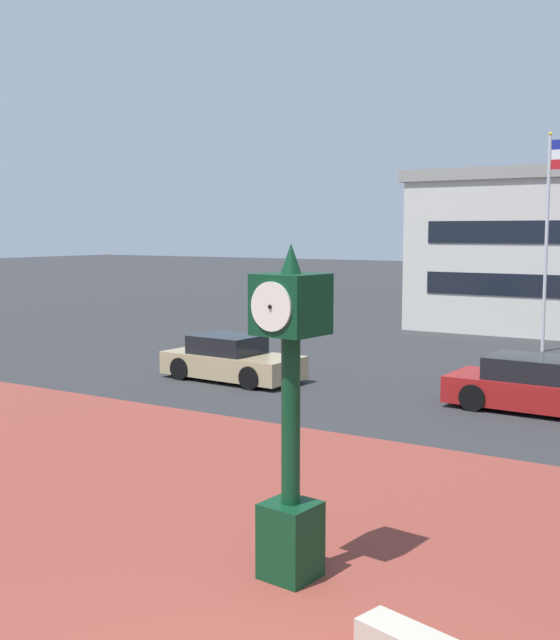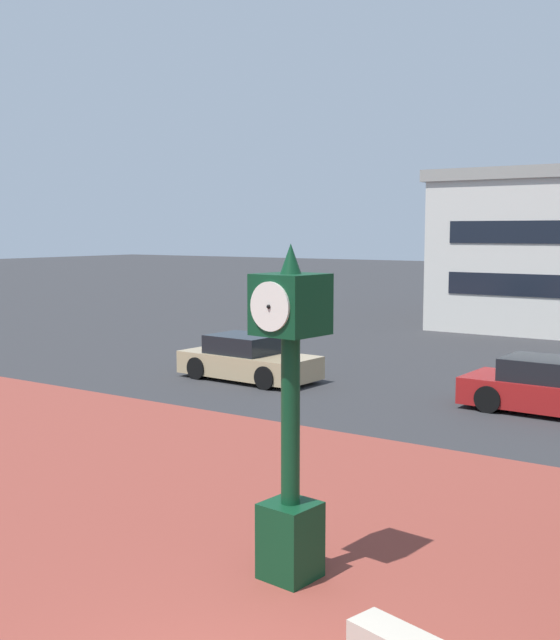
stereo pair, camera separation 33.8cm
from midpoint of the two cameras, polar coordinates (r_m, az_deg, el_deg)
plaza_brick_paving at (r=9.46m, az=8.65°, el=-20.22°), size 44.00×13.41×0.01m
street_clock at (r=9.56m, az=1.78°, el=-6.78°), size 0.80×0.84×4.10m
car_street_near at (r=19.67m, az=19.58°, el=-4.70°), size 4.24×2.02×1.28m
car_street_far at (r=22.67m, az=-1.91°, el=-2.89°), size 4.14×2.04×1.28m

